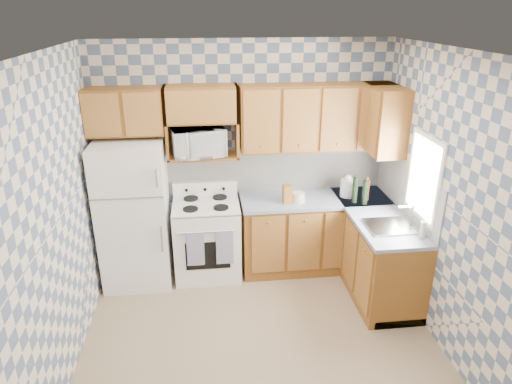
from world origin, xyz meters
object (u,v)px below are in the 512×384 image
Objects in this scene: electric_kettle at (347,188)px; stove_body at (207,240)px; refrigerator at (134,214)px; microwave at (198,142)px.

stove_body is at bearing -179.34° from electric_kettle.
electric_kettle is at bearing 1.03° from refrigerator.
stove_body is 1.56× the size of microwave.
stove_body is at bearing 1.78° from refrigerator.
refrigerator reaches higher than stove_body.
stove_body is 1.17m from microwave.
refrigerator is 0.89m from stove_body.
electric_kettle is at bearing 0.66° from stove_body.
stove_body is at bearing -81.02° from microwave.
microwave reaches higher than electric_kettle.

